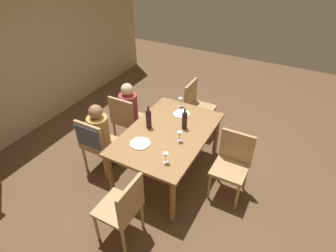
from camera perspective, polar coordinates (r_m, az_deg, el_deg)
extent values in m
plane|color=brown|center=(4.33, 0.00, -9.17)|extent=(10.00, 10.00, 0.00)
cube|color=tan|center=(5.27, -27.92, 12.72)|extent=(6.40, 0.12, 2.70)
cube|color=olive|center=(3.85, 0.00, -1.46)|extent=(1.63, 1.07, 0.04)
cylinder|color=olive|center=(3.47, 0.95, -15.14)|extent=(0.07, 0.07, 0.71)
cylinder|color=olive|center=(4.49, 9.75, -1.91)|extent=(0.07, 0.07, 0.71)
cylinder|color=olive|center=(3.84, -11.57, -9.79)|extent=(0.07, 0.07, 0.71)
cylinder|color=olive|center=(4.78, -0.67, 1.25)|extent=(0.07, 0.07, 0.71)
cylinder|color=tan|center=(5.02, -8.11, 0.87)|extent=(0.04, 0.04, 0.44)
cylinder|color=tan|center=(4.84, -4.43, -0.33)|extent=(0.04, 0.04, 0.44)
cylinder|color=tan|center=(4.78, -10.71, -1.41)|extent=(0.04, 0.04, 0.44)
cylinder|color=tan|center=(4.59, -6.94, -2.77)|extent=(0.04, 0.04, 0.44)
cube|color=tan|center=(4.66, -7.78, 1.51)|extent=(0.44, 0.44, 0.04)
cube|color=tan|center=(4.40, -9.50, 2.82)|extent=(0.04, 0.44, 0.44)
cylinder|color=tan|center=(4.58, -13.36, -3.72)|extent=(0.04, 0.04, 0.44)
cylinder|color=tan|center=(4.37, -9.51, -5.26)|extent=(0.04, 0.04, 0.44)
cylinder|color=tan|center=(4.38, -16.49, -6.44)|extent=(0.04, 0.04, 0.44)
cylinder|color=tan|center=(4.16, -12.61, -8.22)|extent=(0.04, 0.04, 0.44)
cube|color=tan|center=(4.22, -13.43, -3.41)|extent=(0.44, 0.44, 0.04)
cube|color=tan|center=(3.96, -15.71, -2.27)|extent=(0.04, 0.44, 0.44)
cube|color=#4C5B75|center=(3.95, -15.76, -2.02)|extent=(0.07, 0.40, 0.31)
cylinder|color=tan|center=(5.13, 9.23, 1.60)|extent=(0.04, 0.04, 0.44)
cylinder|color=tan|center=(4.83, 7.64, -0.60)|extent=(0.04, 0.04, 0.44)
cylinder|color=tan|center=(5.24, 5.35, 2.71)|extent=(0.04, 0.04, 0.44)
cylinder|color=tan|center=(4.95, 3.57, 0.63)|extent=(0.04, 0.04, 0.44)
cube|color=tan|center=(4.90, 6.63, 3.44)|extent=(0.44, 0.44, 0.04)
cube|color=tan|center=(4.84, 4.63, 6.46)|extent=(0.44, 0.04, 0.44)
cylinder|color=tan|center=(3.80, 13.83, -13.85)|extent=(0.04, 0.04, 0.44)
cylinder|color=tan|center=(3.85, 8.34, -12.06)|extent=(0.04, 0.04, 0.44)
cylinder|color=tan|center=(4.06, 15.40, -10.15)|extent=(0.04, 0.04, 0.44)
cylinder|color=tan|center=(4.11, 10.30, -8.55)|extent=(0.04, 0.04, 0.44)
cube|color=tan|center=(3.78, 12.42, -8.59)|extent=(0.44, 0.44, 0.04)
cube|color=tan|center=(3.77, 13.81, -4.06)|extent=(0.04, 0.44, 0.44)
cylinder|color=tan|center=(3.52, -14.31, -19.28)|extent=(0.04, 0.04, 0.44)
cylinder|color=tan|center=(3.68, -10.41, -15.26)|extent=(0.04, 0.04, 0.44)
cylinder|color=tan|center=(3.36, -9.01, -22.14)|extent=(0.04, 0.04, 0.44)
cylinder|color=tan|center=(3.53, -5.25, -17.70)|extent=(0.04, 0.04, 0.44)
cube|color=tan|center=(3.33, -10.18, -16.10)|extent=(0.44, 0.44, 0.04)
cube|color=tan|center=(3.06, -7.56, -14.82)|extent=(0.44, 0.04, 0.44)
cylinder|color=#33333D|center=(4.92, -7.51, 0.32)|extent=(0.11, 0.11, 0.46)
cylinder|color=#33333D|center=(4.84, -5.82, -0.23)|extent=(0.11, 0.11, 0.46)
cylinder|color=#9E383D|center=(4.54, -8.00, 3.83)|extent=(0.29, 0.29, 0.44)
sphere|color=beige|center=(4.39, -8.33, 7.36)|extent=(0.19, 0.19, 0.19)
cylinder|color=#33333D|center=(4.48, -12.80, -4.41)|extent=(0.11, 0.11, 0.46)
cylinder|color=#33333D|center=(4.39, -11.02, -5.13)|extent=(0.11, 0.11, 0.46)
cylinder|color=tan|center=(4.08, -13.85, -0.96)|extent=(0.29, 0.29, 0.45)
sphere|color=#996B4C|center=(3.91, -14.50, 2.83)|extent=(0.19, 0.19, 0.19)
cylinder|color=black|center=(3.86, 3.37, 0.85)|extent=(0.07, 0.07, 0.21)
sphere|color=black|center=(3.79, 3.43, 2.33)|extent=(0.07, 0.07, 0.07)
cylinder|color=black|center=(3.76, 3.46, 2.97)|extent=(0.03, 0.03, 0.08)
cylinder|color=black|center=(3.87, -3.94, 1.16)|extent=(0.08, 0.08, 0.23)
sphere|color=black|center=(3.80, -4.02, 2.76)|extent=(0.08, 0.08, 0.08)
cylinder|color=black|center=(3.77, -4.05, 3.45)|extent=(0.03, 0.03, 0.09)
cylinder|color=silver|center=(4.40, 2.50, 4.04)|extent=(0.06, 0.06, 0.00)
cylinder|color=silver|center=(4.38, 2.51, 4.46)|extent=(0.01, 0.01, 0.07)
cone|color=silver|center=(4.35, 2.54, 5.28)|extent=(0.07, 0.07, 0.07)
cylinder|color=silver|center=(3.37, -0.46, -7.38)|extent=(0.06, 0.06, 0.00)
cylinder|color=silver|center=(3.34, -0.46, -6.92)|extent=(0.01, 0.01, 0.07)
cone|color=silver|center=(3.29, -0.47, -5.98)|extent=(0.07, 0.07, 0.07)
cylinder|color=silver|center=(3.68, 2.31, -3.05)|extent=(0.06, 0.06, 0.00)
cylinder|color=silver|center=(3.66, 2.32, -2.59)|extent=(0.01, 0.01, 0.07)
cone|color=silver|center=(3.62, 2.35, -1.69)|extent=(0.07, 0.07, 0.07)
cylinder|color=white|center=(4.21, 2.75, 2.48)|extent=(0.25, 0.25, 0.01)
cylinder|color=white|center=(3.65, -5.66, -3.54)|extent=(0.27, 0.27, 0.01)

